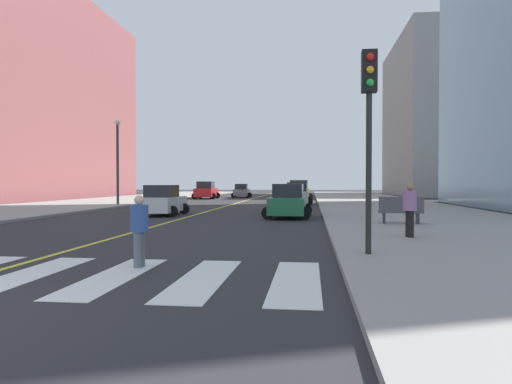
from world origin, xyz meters
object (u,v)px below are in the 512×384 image
at_px(traffic_light_near_corner, 369,111).
at_px(street_lamp, 118,154).
at_px(car_silver_fourth, 297,194).
at_px(pedestrian_crossing, 139,228).
at_px(car_red_sixth, 206,191).
at_px(car_green_second, 288,202).
at_px(park_bench, 401,211).
at_px(car_white_nearest, 163,201).
at_px(car_yellow_third, 299,191).
at_px(car_gray_fifth, 242,191).
at_px(pedestrian_waiting_east, 410,208).

height_order(traffic_light_near_corner, street_lamp, street_lamp).
relative_size(car_silver_fourth, pedestrian_crossing, 2.63).
distance_m(car_red_sixth, pedestrian_crossing, 42.23).
xyz_separation_m(car_green_second, traffic_light_near_corner, (2.56, -13.12, 2.73)).
height_order(car_red_sixth, park_bench, car_red_sixth).
relative_size(park_bench, street_lamp, 0.28).
distance_m(car_white_nearest, traffic_light_near_corner, 17.30).
distance_m(car_green_second, street_lamp, 17.56).
relative_size(car_yellow_third, street_lamp, 0.71).
xyz_separation_m(car_white_nearest, car_gray_fifth, (-0.07, 30.66, -0.02)).
bearing_deg(traffic_light_near_corner, car_red_sixth, -71.83).
relative_size(car_white_nearest, car_silver_fourth, 0.92).
bearing_deg(pedestrian_waiting_east, car_white_nearest, 36.92).
bearing_deg(pedestrian_crossing, street_lamp, -150.89).
distance_m(car_yellow_third, car_gray_fifth, 10.74).
distance_m(car_green_second, traffic_light_near_corner, 13.64).
distance_m(car_white_nearest, car_red_sixth, 26.09).
height_order(car_red_sixth, street_lamp, street_lamp).
height_order(pedestrian_crossing, street_lamp, street_lamp).
xyz_separation_m(traffic_light_near_corner, pedestrian_waiting_east, (1.71, 3.63, -2.49)).
xyz_separation_m(traffic_light_near_corner, pedestrian_crossing, (-5.11, -1.55, -2.69)).
xyz_separation_m(car_white_nearest, car_red_sixth, (-3.41, 25.86, 0.11)).
distance_m(car_yellow_third, park_bench, 28.64).
xyz_separation_m(car_gray_fifth, park_bench, (12.12, -36.19, -0.10)).
bearing_deg(traffic_light_near_corner, park_bench, -105.49).
xyz_separation_m(pedestrian_waiting_east, street_lamp, (-18.11, 19.79, 3.04)).
xyz_separation_m(car_green_second, pedestrian_crossing, (-2.56, -14.68, 0.04)).
xyz_separation_m(pedestrian_crossing, pedestrian_waiting_east, (6.82, 5.19, 0.20)).
bearing_deg(car_red_sixth, car_yellow_third, -18.26).
distance_m(car_red_sixth, park_bench, 34.99).
bearing_deg(car_green_second, traffic_light_near_corner, 102.31).
bearing_deg(pedestrian_crossing, car_gray_fifth, -169.47).
distance_m(car_silver_fourth, car_red_sixth, 16.69).
height_order(car_silver_fourth, street_lamp, street_lamp).
xyz_separation_m(car_gray_fifth, street_lamp, (-6.64, -21.30, 3.33)).
bearing_deg(car_green_second, park_bench, 138.27).
distance_m(car_green_second, car_gray_fifth, 32.41).
xyz_separation_m(car_gray_fifth, traffic_light_near_corner, (9.76, -44.72, 2.78)).
xyz_separation_m(car_white_nearest, car_silver_fourth, (7.20, 12.98, 0.07)).
height_order(car_green_second, car_yellow_third, car_yellow_third).
distance_m(park_bench, pedestrian_waiting_east, 4.95).
height_order(car_yellow_third, car_silver_fourth, car_yellow_third).
xyz_separation_m(car_red_sixth, pedestrian_waiting_east, (14.81, -36.28, 0.16)).
height_order(car_white_nearest, car_green_second, car_green_second).
xyz_separation_m(park_bench, street_lamp, (-18.76, 14.89, 3.43)).
height_order(car_yellow_third, park_bench, car_yellow_third).
distance_m(car_white_nearest, park_bench, 13.26).
bearing_deg(park_bench, car_yellow_third, 15.17).
bearing_deg(park_bench, car_green_second, 52.22).
distance_m(car_white_nearest, street_lamp, 11.99).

